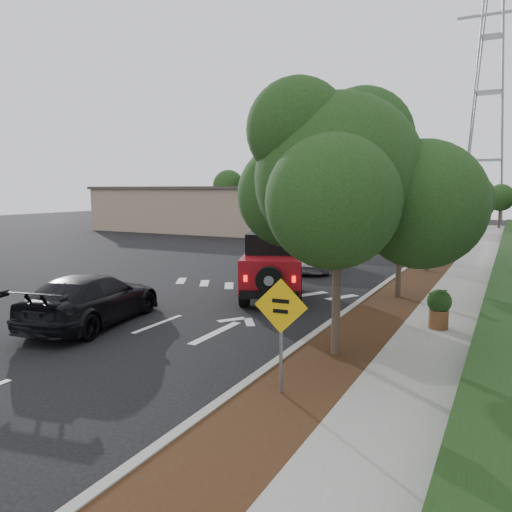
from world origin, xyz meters
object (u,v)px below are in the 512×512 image
Objects in this scene: silver_suv_ahead at (313,257)px; black_suv_oncoming at (92,299)px; speed_hump_sign at (281,320)px; red_jeep at (274,264)px.

silver_suv_ahead is 0.93× the size of black_suv_oncoming.
black_suv_oncoming is at bearing 156.70° from speed_hump_sign.
black_suv_oncoming is (-3.10, -5.88, -0.46)m from red_jeep.
speed_hump_sign is at bearing 151.38° from black_suv_oncoming.
red_jeep is 6.67m from black_suv_oncoming.
black_suv_oncoming reaches higher than silver_suv_ahead.
speed_hump_sign is at bearing -81.48° from silver_suv_ahead.
black_suv_oncoming is 2.33× the size of speed_hump_sign.
speed_hump_sign is (7.11, -2.28, 0.78)m from black_suv_oncoming.
silver_suv_ahead is 15.38m from speed_hump_sign.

